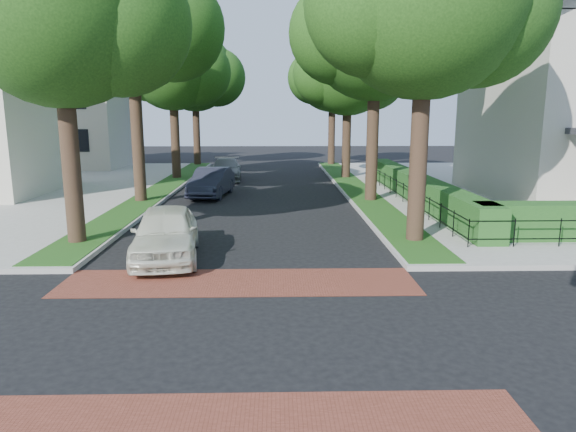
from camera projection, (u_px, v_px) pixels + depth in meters
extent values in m
plane|color=black|center=(227.00, 336.00, 9.91)|extent=(120.00, 120.00, 0.00)
cube|color=brown|center=(239.00, 282.00, 13.04)|extent=(9.00, 2.20, 0.01)
cube|color=#1D4A15|center=(355.00, 188.00, 28.73)|extent=(1.60, 29.80, 0.02)
cube|color=#1D4A15|center=(162.00, 188.00, 28.48)|extent=(1.60, 29.80, 0.02)
cylinder|color=black|center=(420.00, 126.00, 16.15)|extent=(0.56, 0.56, 7.35)
sphere|color=#183A10|center=(478.00, 11.00, 15.80)|extent=(4.65, 4.65, 4.65)
sphere|color=#183A10|center=(376.00, 4.00, 15.22)|extent=(4.34, 4.34, 4.34)
cylinder|color=black|center=(373.00, 119.00, 23.96)|extent=(0.56, 0.56, 7.70)
sphere|color=#183A10|center=(376.00, 27.00, 23.17)|extent=(6.60, 6.60, 6.60)
sphere|color=#183A10|center=(414.00, 37.00, 23.58)|extent=(4.95, 4.95, 4.95)
sphere|color=#183A10|center=(340.00, 33.00, 22.99)|extent=(4.62, 4.62, 4.62)
sphere|color=#183A10|center=(372.00, 22.00, 24.69)|extent=(4.29, 4.29, 4.29)
cylinder|color=black|center=(347.00, 126.00, 32.89)|extent=(0.56, 0.56, 6.65)
sphere|color=#183A10|center=(348.00, 69.00, 32.20)|extent=(5.80, 5.80, 5.80)
sphere|color=#183A10|center=(372.00, 76.00, 32.61)|extent=(4.35, 4.35, 4.35)
sphere|color=#183A10|center=(325.00, 74.00, 32.03)|extent=(4.06, 4.06, 4.06)
sphere|color=#183A10|center=(347.00, 63.00, 33.53)|extent=(3.77, 3.77, 3.77)
cylinder|color=black|center=(332.00, 121.00, 41.68)|extent=(0.56, 0.56, 7.00)
sphere|color=#183A10|center=(333.00, 74.00, 40.95)|extent=(6.00, 6.00, 6.00)
sphere|color=#183A10|center=(352.00, 79.00, 41.36)|extent=(4.50, 4.50, 4.50)
sphere|color=#183A10|center=(314.00, 78.00, 40.78)|extent=(4.20, 4.20, 4.20)
sphere|color=#183A10|center=(332.00, 69.00, 42.33)|extent=(3.90, 3.90, 3.90)
cylinder|color=black|center=(68.00, 132.00, 15.93)|extent=(0.56, 0.56, 7.00)
sphere|color=#183A10|center=(58.00, 6.00, 15.21)|extent=(6.00, 6.00, 6.00)
sphere|color=#183A10|center=(118.00, 22.00, 15.62)|extent=(4.50, 4.50, 4.50)
sphere|color=#183A10|center=(5.00, 15.00, 15.04)|extent=(4.20, 4.20, 4.20)
cylinder|color=black|center=(136.00, 115.00, 23.68)|extent=(0.56, 0.56, 8.05)
sphere|color=#183A10|center=(131.00, 18.00, 22.85)|extent=(6.40, 6.40, 6.40)
sphere|color=#183A10|center=(172.00, 28.00, 23.26)|extent=(4.80, 4.80, 4.80)
sphere|color=#183A10|center=(94.00, 24.00, 22.67)|extent=(4.48, 4.48, 4.48)
sphere|color=#183A10|center=(142.00, 13.00, 24.32)|extent=(4.16, 4.16, 4.16)
cylinder|color=black|center=(175.00, 124.00, 32.62)|extent=(0.56, 0.56, 6.86)
sphere|color=#183A10|center=(172.00, 65.00, 31.91)|extent=(5.60, 5.60, 5.60)
sphere|color=#183A10|center=(198.00, 72.00, 32.32)|extent=(4.20, 4.20, 4.20)
sphere|color=#183A10|center=(149.00, 70.00, 31.74)|extent=(3.92, 3.92, 3.92)
sphere|color=#183A10|center=(178.00, 59.00, 33.19)|extent=(3.64, 3.64, 3.64)
cylinder|color=black|center=(196.00, 120.00, 41.41)|extent=(0.56, 0.56, 7.14)
sphere|color=#183A10|center=(194.00, 72.00, 40.68)|extent=(6.20, 6.20, 6.20)
sphere|color=#183A10|center=(217.00, 77.00, 41.09)|extent=(4.65, 4.65, 4.65)
sphere|color=#183A10|center=(175.00, 76.00, 40.51)|extent=(4.34, 4.34, 4.34)
sphere|color=#183A10|center=(198.00, 67.00, 42.10)|extent=(4.03, 4.03, 4.03)
cube|color=#1A4919|center=(416.00, 187.00, 24.64)|extent=(1.00, 18.00, 1.20)
cube|color=#B9B5A6|center=(67.00, 125.00, 40.27)|extent=(9.00, 8.00, 6.50)
cube|color=brown|center=(89.00, 55.00, 37.77)|extent=(0.80, 0.80, 3.64)
imported|color=silver|center=(166.00, 233.00, 15.07)|extent=(2.42, 4.76, 1.55)
imported|color=#202331|center=(211.00, 182.00, 26.57)|extent=(2.09, 4.64, 1.48)
imported|color=slate|center=(226.00, 169.00, 33.13)|extent=(2.21, 4.88, 1.39)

